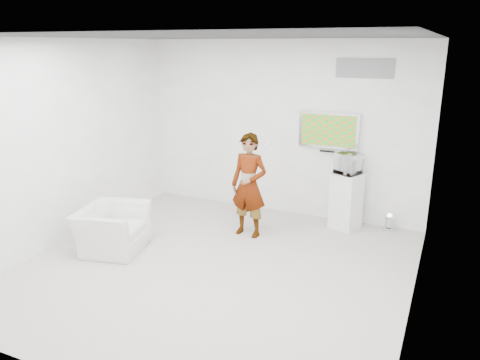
{
  "coord_description": "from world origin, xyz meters",
  "views": [
    {
      "loc": [
        2.72,
        -5.09,
        2.92
      ],
      "look_at": [
        0.09,
        0.6,
        1.09
      ],
      "focal_mm": 35.0,
      "sensor_mm": 36.0,
      "label": 1
    }
  ],
  "objects": [
    {
      "name": "armchair",
      "position": [
        -1.65,
        -0.1,
        0.32
      ],
      "size": [
        1.07,
        1.16,
        0.64
      ],
      "primitive_type": "imported",
      "rotation": [
        0.0,
        0.0,
        1.8
      ],
      "color": "silver",
      "rests_on": "room"
    },
    {
      "name": "person",
      "position": [
        -0.06,
        1.24,
        0.81
      ],
      "size": [
        0.62,
        0.44,
        1.63
      ],
      "primitive_type": "imported",
      "rotation": [
        0.0,
        0.0,
        -0.08
      ],
      "color": "silver",
      "rests_on": "room"
    },
    {
      "name": "pedestal",
      "position": [
        1.26,
        2.17,
        0.46
      ],
      "size": [
        0.57,
        0.57,
        0.92
      ],
      "primitive_type": "cube",
      "rotation": [
        0.0,
        0.0,
        -0.33
      ],
      "color": "white",
      "rests_on": "room"
    },
    {
      "name": "console",
      "position": [
        1.26,
        2.17,
        1.04
      ],
      "size": [
        0.06,
        0.17,
        0.22
      ],
      "primitive_type": "cube",
      "rotation": [
        0.0,
        0.0,
        -0.08
      ],
      "color": "white",
      "rests_on": "pedestal"
    },
    {
      "name": "wii_remote",
      "position": [
        0.21,
        1.37,
        1.46
      ],
      "size": [
        0.05,
        0.15,
        0.04
      ],
      "primitive_type": "cube",
      "rotation": [
        0.0,
        0.0,
        -0.05
      ],
      "color": "white",
      "rests_on": "person"
    },
    {
      "name": "floor_uplight",
      "position": [
        1.94,
        2.33,
        0.14
      ],
      "size": [
        0.24,
        0.24,
        0.28
      ],
      "primitive_type": "cylinder",
      "rotation": [
        0.0,
        0.0,
        -0.4
      ],
      "color": "silver",
      "rests_on": "room"
    },
    {
      "name": "vitrine",
      "position": [
        1.26,
        2.17,
        1.09
      ],
      "size": [
        0.45,
        0.45,
        0.34
      ],
      "primitive_type": "cube",
      "rotation": [
        0.0,
        0.0,
        -0.44
      ],
      "color": "white",
      "rests_on": "pedestal"
    },
    {
      "name": "tv",
      "position": [
        0.85,
        2.45,
        1.55
      ],
      "size": [
        1.0,
        0.08,
        0.6
      ],
      "primitive_type": "cube",
      "color": "silver",
      "rests_on": "room"
    },
    {
      "name": "logo_decal",
      "position": [
        1.35,
        2.49,
        2.55
      ],
      "size": [
        0.9,
        0.02,
        0.3
      ],
      "primitive_type": "cube",
      "color": "slate",
      "rests_on": "room"
    },
    {
      "name": "room",
      "position": [
        0.0,
        0.0,
        1.5
      ],
      "size": [
        5.01,
        5.01,
        3.0
      ],
      "color": "beige",
      "rests_on": "ground"
    }
  ]
}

